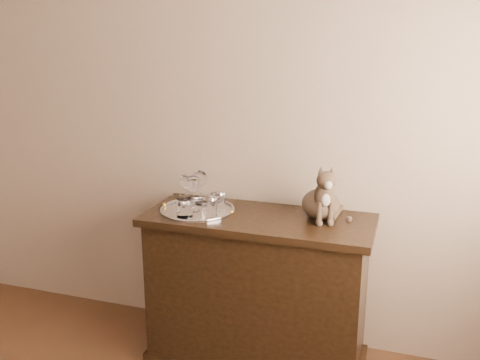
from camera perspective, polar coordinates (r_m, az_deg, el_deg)
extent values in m
cube|color=tan|center=(3.18, -6.89, 7.60)|extent=(4.00, 0.10, 2.70)
cylinder|color=silver|center=(2.88, -4.57, -3.28)|extent=(0.40, 0.40, 0.01)
cylinder|color=silver|center=(2.77, -3.27, -2.94)|extent=(0.08, 0.08, 0.09)
cylinder|color=white|center=(2.77, -5.93, -2.97)|extent=(0.08, 0.08, 0.10)
cylinder|color=silver|center=(2.87, -2.37, -2.33)|extent=(0.08, 0.08, 0.09)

